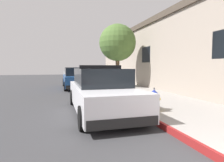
% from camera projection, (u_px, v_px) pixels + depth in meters
% --- Properties ---
extents(ground_plane, '(33.87, 60.00, 0.20)m').
position_uv_depth(ground_plane, '(28.00, 98.00, 10.45)').
color(ground_plane, '#353538').
extents(sidewalk_pavement, '(3.39, 60.00, 0.17)m').
position_uv_depth(sidewalk_pavement, '(129.00, 91.00, 12.07)').
color(sidewalk_pavement, gray).
rests_on(sidewalk_pavement, ground).
extents(curb_painted_edge, '(0.08, 60.00, 0.17)m').
position_uv_depth(curb_painted_edge, '(103.00, 92.00, 11.60)').
color(curb_painted_edge, maroon).
rests_on(curb_painted_edge, ground).
extents(storefront_building, '(7.78, 24.08, 4.88)m').
position_uv_depth(storefront_building, '(191.00, 56.00, 14.44)').
color(storefront_building, gray).
rests_on(storefront_building, ground).
extents(police_cruiser, '(1.94, 4.84, 1.68)m').
position_uv_depth(police_cruiser, '(101.00, 92.00, 6.67)').
color(police_cruiser, white).
rests_on(police_cruiser, ground).
extents(parked_car_silver_ahead, '(1.94, 4.84, 1.56)m').
position_uv_depth(parked_car_silver_ahead, '(76.00, 78.00, 14.45)').
color(parked_car_silver_ahead, navy).
rests_on(parked_car_silver_ahead, ground).
extents(parked_car_dark_far, '(1.94, 4.84, 1.56)m').
position_uv_depth(parked_car_dark_far, '(72.00, 74.00, 23.62)').
color(parked_car_dark_far, '#B2B5BA').
rests_on(parked_car_dark_far, ground).
extents(fire_hydrant, '(0.44, 0.40, 0.76)m').
position_uv_depth(fire_hydrant, '(154.00, 100.00, 6.33)').
color(fire_hydrant, '#4C4C51').
rests_on(fire_hydrant, sidewalk_pavement).
extents(street_tree, '(2.61, 2.61, 4.48)m').
position_uv_depth(street_tree, '(118.00, 43.00, 13.37)').
color(street_tree, brown).
rests_on(street_tree, sidewalk_pavement).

